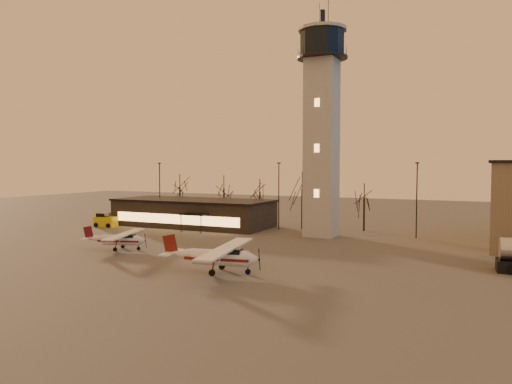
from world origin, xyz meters
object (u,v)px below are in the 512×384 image
at_px(cessna_front, 222,260).
at_px(service_cart, 105,221).
at_px(terminal, 193,213).
at_px(cessna_rear, 122,242).
at_px(control_tower, 322,117).

xyz_separation_m(cessna_front, service_cart, (-33.35, 21.40, -0.34)).
height_order(terminal, cessna_front, terminal).
bearing_deg(cessna_front, cessna_rear, 149.64).
relative_size(control_tower, cessna_rear, 3.33).
distance_m(control_tower, service_cart, 37.73).
xyz_separation_m(terminal, cessna_rear, (4.85, -22.46, -1.22)).
height_order(cessna_front, cessna_rear, cessna_front).
height_order(control_tower, service_cart, control_tower).
bearing_deg(cessna_rear, cessna_front, -37.61).
height_order(terminal, cessna_rear, terminal).
relative_size(terminal, cessna_front, 2.05).
xyz_separation_m(terminal, service_cart, (-12.08, -6.73, -1.33)).
height_order(control_tower, cessna_rear, control_tower).
distance_m(cessna_rear, service_cart, 23.10).
xyz_separation_m(cessna_rear, service_cart, (-16.92, 15.72, -0.11)).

